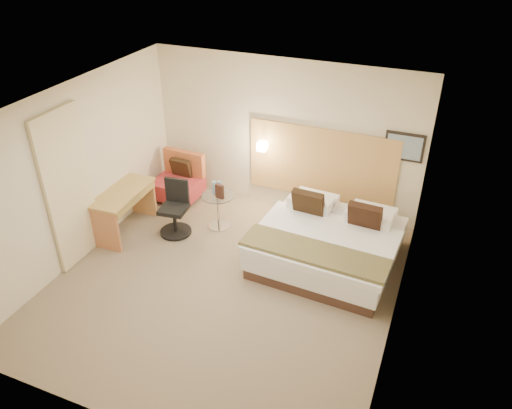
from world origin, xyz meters
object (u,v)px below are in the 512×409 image
at_px(lounge_chair, 179,182).
at_px(desk, 124,200).
at_px(side_table, 218,209).
at_px(bed, 328,243).
at_px(desk_chair, 175,212).

height_order(lounge_chair, desk, lounge_chair).
bearing_deg(desk, side_table, 27.38).
height_order(bed, lounge_chair, bed).
xyz_separation_m(lounge_chair, side_table, (1.10, -0.59, -0.00)).
distance_m(bed, side_table, 2.00).
bearing_deg(desk, desk_chair, 20.29).
bearing_deg(bed, side_table, 173.67).
height_order(side_table, desk, desk).
height_order(lounge_chair, side_table, lounge_chair).
relative_size(lounge_chair, desk_chair, 0.94).
xyz_separation_m(bed, desk_chair, (-2.57, -0.20, 0.06)).
relative_size(bed, desk, 1.73).
xyz_separation_m(bed, lounge_chair, (-3.09, 0.81, 0.02)).
distance_m(bed, desk, 3.40).
xyz_separation_m(bed, side_table, (-1.98, 0.22, 0.02)).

